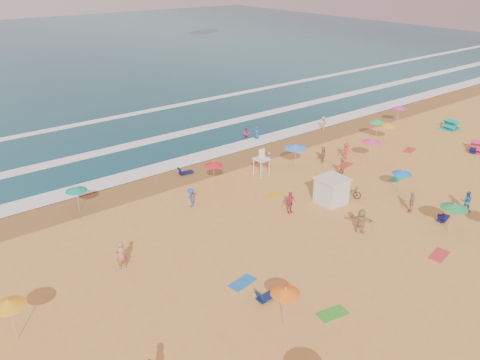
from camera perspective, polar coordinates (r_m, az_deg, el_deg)
ground at (r=34.72m, az=7.36°, el=-5.16°), size 220.00×220.00×0.00m
ocean at (r=108.54m, az=-26.15°, el=13.43°), size 220.00×140.00×0.18m
wet_sand at (r=43.42m, az=-4.16°, el=1.45°), size 220.00×220.00×0.00m
surf_foam at (r=50.50m, az=-9.73°, el=4.72°), size 200.00×18.70×0.05m
cabana at (r=37.47m, az=11.08°, el=-1.33°), size 2.00×2.00×2.00m
cabana_roof at (r=37.02m, az=11.21°, el=0.14°), size 2.20×2.20×0.12m
bicycle at (r=38.84m, az=13.23°, el=-1.38°), size 1.35×2.01×1.00m
lifeguard_stand at (r=41.57m, az=2.63°, el=1.94°), size 1.20×1.20×2.10m
beach_umbrellas at (r=35.12m, az=9.98°, el=-0.97°), size 60.30×26.63×0.79m
loungers at (r=34.91m, az=15.17°, el=-5.41°), size 52.22×23.22×0.34m
towels at (r=36.15m, az=16.56°, el=-4.76°), size 31.80×18.91×0.03m
popup_tents at (r=55.73m, az=25.65°, el=5.06°), size 6.64×7.62×1.20m
beachgoers at (r=37.13m, az=3.52°, el=-1.46°), size 43.61×24.17×2.14m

